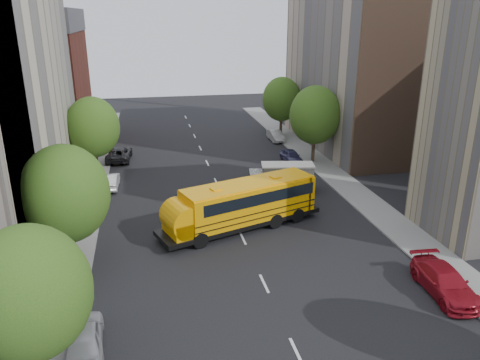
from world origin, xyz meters
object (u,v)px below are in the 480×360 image
object	(u,v)px
street_tree_0	(30,293)
parked_car_3	(445,282)
parked_car_4	(291,156)
school_bus	(239,204)
parked_car_0	(84,337)
parked_car_2	(119,154)
street_tree_2	(93,127)
parked_car_1	(110,181)
safari_truck	(282,176)
street_tree_4	(315,115)
street_tree_5	(282,99)
parked_car_5	(275,136)
street_tree_1	(65,194)

from	to	relation	value
street_tree_0	parked_car_3	size ratio (longest dim) A/B	1.44
street_tree_0	parked_car_4	world-z (taller)	street_tree_0
school_bus	parked_car_0	xyz separation A→B (m)	(-9.69, -11.44, -1.24)
parked_car_2	parked_car_4	size ratio (longest dim) A/B	1.36
street_tree_2	parked_car_1	distance (m)	5.72
safari_truck	parked_car_4	xyz separation A→B (m)	(3.37, 7.94, -0.63)
street_tree_0	school_bus	xyz separation A→B (m)	(11.09, 13.59, -2.68)
street_tree_2	street_tree_4	size ratio (longest dim) A/B	0.95
street_tree_4	parked_car_3	size ratio (longest dim) A/B	1.58
street_tree_4	parked_car_0	size ratio (longest dim) A/B	1.90
street_tree_5	parked_car_5	size ratio (longest dim) A/B	1.92
parked_car_1	parked_car_2	size ratio (longest dim) A/B	0.76
street_tree_1	street_tree_2	world-z (taller)	street_tree_1
street_tree_4	parked_car_4	bearing A→B (deg)	165.87
street_tree_5	parked_car_4	bearing A→B (deg)	-100.88
street_tree_5	parked_car_1	bearing A→B (deg)	-142.77
street_tree_1	street_tree_5	bearing A→B (deg)	53.75
parked_car_2	safari_truck	bearing A→B (deg)	144.37
school_bus	parked_car_1	distance (m)	14.54
street_tree_1	parked_car_5	bearing A→B (deg)	53.21
parked_car_0	parked_car_5	world-z (taller)	parked_car_0
parked_car_5	school_bus	bearing A→B (deg)	-112.97
street_tree_1	street_tree_2	bearing A→B (deg)	90.00
street_tree_4	school_bus	size ratio (longest dim) A/B	0.64
street_tree_5	parked_car_3	size ratio (longest dim) A/B	1.46
street_tree_1	parked_car_3	world-z (taller)	street_tree_1
street_tree_1	street_tree_2	xyz separation A→B (m)	(0.00, 18.00, -0.12)
street_tree_2	school_bus	size ratio (longest dim) A/B	0.61
parked_car_5	parked_car_4	bearing A→B (deg)	-96.40
parked_car_0	parked_car_4	bearing A→B (deg)	-128.54
street_tree_2	parked_car_2	distance (m)	6.69
safari_truck	street_tree_0	bearing A→B (deg)	-118.00
school_bus	parked_car_5	xyz separation A→B (m)	(9.51, 23.96, -1.32)
safari_truck	parked_car_5	world-z (taller)	safari_truck
street_tree_2	parked_car_4	bearing A→B (deg)	1.60
safari_truck	parked_car_3	world-z (taller)	safari_truck
street_tree_4	parked_car_3	bearing A→B (deg)	-93.20
safari_truck	parked_car_5	size ratio (longest dim) A/B	1.53
parked_car_4	street_tree_0	bearing A→B (deg)	-128.73
street_tree_4	parked_car_1	world-z (taller)	street_tree_4
street_tree_2	parked_car_5	size ratio (longest dim) A/B	1.97
street_tree_1	street_tree_4	xyz separation A→B (m)	(22.00, 18.00, 0.12)
street_tree_1	parked_car_3	size ratio (longest dim) A/B	1.54
safari_truck	parked_car_1	distance (m)	15.50
parked_car_3	parked_car_4	distance (m)	25.59
school_bus	safari_truck	size ratio (longest dim) A/B	2.13
street_tree_0	parked_car_1	distance (m)	24.71
parked_car_0	parked_car_4	distance (m)	32.19
street_tree_4	parked_car_4	size ratio (longest dim) A/B	2.11
street_tree_4	parked_car_5	size ratio (longest dim) A/B	2.07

